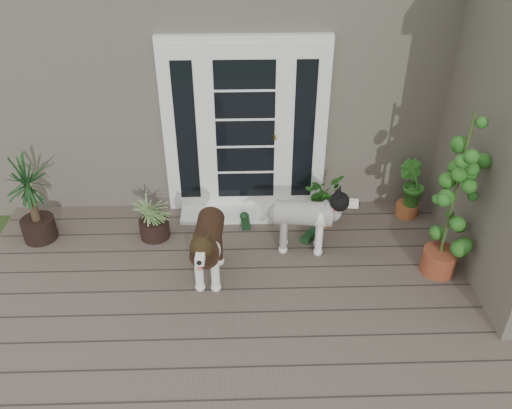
{
  "coord_description": "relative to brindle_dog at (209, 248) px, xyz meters",
  "views": [
    {
      "loc": [
        -0.24,
        -2.95,
        3.81
      ],
      "look_at": [
        -0.1,
        1.75,
        0.7
      ],
      "focal_mm": 36.86,
      "sensor_mm": 36.0,
      "label": 1
    }
  ],
  "objects": [
    {
      "name": "deck",
      "position": [
        0.6,
        -0.87,
        -0.44
      ],
      "size": [
        6.2,
        4.6,
        0.12
      ],
      "primitive_type": "cube",
      "color": "#6B5B4C",
      "rests_on": "ground"
    },
    {
      "name": "house_main",
      "position": [
        0.6,
        3.38,
        1.05
      ],
      "size": [
        7.4,
        4.0,
        3.1
      ],
      "primitive_type": "cube",
      "color": "#665E54",
      "rests_on": "ground"
    },
    {
      "name": "door_unit",
      "position": [
        0.4,
        1.33,
        0.7
      ],
      "size": [
        1.9,
        0.14,
        2.15
      ],
      "primitive_type": "cube",
      "color": "white",
      "rests_on": "deck"
    },
    {
      "name": "door_step",
      "position": [
        0.4,
        1.13,
        -0.35
      ],
      "size": [
        1.6,
        0.4,
        0.05
      ],
      "primitive_type": "cube",
      "color": "white",
      "rests_on": "deck"
    },
    {
      "name": "brindle_dog",
      "position": [
        0.0,
        0.0,
        0.0
      ],
      "size": [
        0.45,
        0.93,
        0.76
      ],
      "primitive_type": null,
      "rotation": [
        0.0,
        0.0,
        3.08
      ],
      "color": "#362013",
      "rests_on": "deck"
    },
    {
      "name": "white_dog",
      "position": [
        1.01,
        0.44,
        -0.02
      ],
      "size": [
        0.89,
        0.47,
        0.71
      ],
      "primitive_type": null,
      "rotation": [
        0.0,
        0.0,
        -1.7
      ],
      "color": "beige",
      "rests_on": "deck"
    },
    {
      "name": "spider_plant",
      "position": [
        -0.67,
        0.73,
        -0.07
      ],
      "size": [
        0.58,
        0.58,
        0.61
      ],
      "primitive_type": null,
      "rotation": [
        0.0,
        0.0,
        -0.0
      ],
      "color": "#8AAD6A",
      "rests_on": "deck"
    },
    {
      "name": "yucca",
      "position": [
        -1.99,
        0.73,
        0.14
      ],
      "size": [
        0.92,
        0.92,
        1.03
      ],
      "primitive_type": null,
      "rotation": [
        0.0,
        0.0,
        -0.37
      ],
      "color": "black",
      "rests_on": "deck"
    },
    {
      "name": "herb_a",
      "position": [
        1.29,
        0.93,
        -0.1
      ],
      "size": [
        0.63,
        0.63,
        0.57
      ],
      "primitive_type": "imported",
      "rotation": [
        0.0,
        0.0,
        0.87
      ],
      "color": "#1C5A19",
      "rests_on": "deck"
    },
    {
      "name": "herb_b",
      "position": [
        2.37,
        1.08,
        -0.12
      ],
      "size": [
        0.49,
        0.49,
        0.52
      ],
      "primitive_type": "imported",
      "rotation": [
        0.0,
        0.0,
        2.53
      ],
      "color": "#214D16",
      "rests_on": "deck"
    },
    {
      "name": "herb_c",
      "position": [
        2.97,
        0.96,
        -0.13
      ],
      "size": [
        0.42,
        0.42,
        0.5
      ],
      "primitive_type": "imported",
      "rotation": [
        0.0,
        0.0,
        4.31
      ],
      "color": "#19591E",
      "rests_on": "deck"
    },
    {
      "name": "sapling",
      "position": [
        2.41,
        0.01,
        0.57
      ],
      "size": [
        0.66,
        0.66,
        1.89
      ],
      "primitive_type": null,
      "rotation": [
        0.0,
        0.0,
        -0.21
      ],
      "color": "#23621C",
      "rests_on": "deck"
    },
    {
      "name": "clog_left",
      "position": [
        0.38,
        0.93,
        -0.33
      ],
      "size": [
        0.17,
        0.31,
        0.09
      ],
      "primitive_type": null,
      "rotation": [
        0.0,
        0.0,
        0.1
      ],
      "color": "black",
      "rests_on": "deck"
    },
    {
      "name": "clog_right",
      "position": [
        1.12,
        0.63,
        -0.33
      ],
      "size": [
        0.29,
        0.32,
        0.09
      ],
      "primitive_type": null,
      "rotation": [
        0.0,
        0.0,
        -0.67
      ],
      "color": "#16381B",
      "rests_on": "deck"
    }
  ]
}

